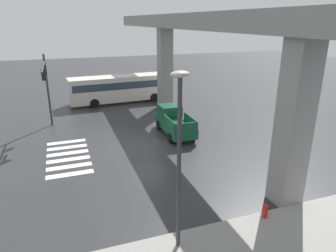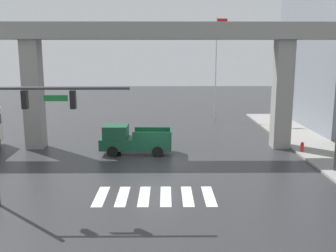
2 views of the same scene
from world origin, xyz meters
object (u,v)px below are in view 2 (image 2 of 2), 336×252
Objects in this scene: fire_hydrant at (302,148)px; flagpole at (217,62)px; pickup_truck at (132,140)px; traffic_signal_mast at (28,115)px.

fire_hydrant is 0.08× the size of flagpole.
fire_hydrant is 16.19m from flagpole.
pickup_truck reaches higher than fire_hydrant.
flagpole reaches higher than traffic_signal_mast.
pickup_truck is 0.47× the size of flagpole.
traffic_signal_mast is 0.60× the size of flagpole.
traffic_signal_mast is at bearing -116.46° from flagpole.
pickup_truck is at bearing 179.48° from fire_hydrant.
traffic_signal_mast reaches higher than pickup_truck.
flagpole is at bearing 61.03° from pickup_truck.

